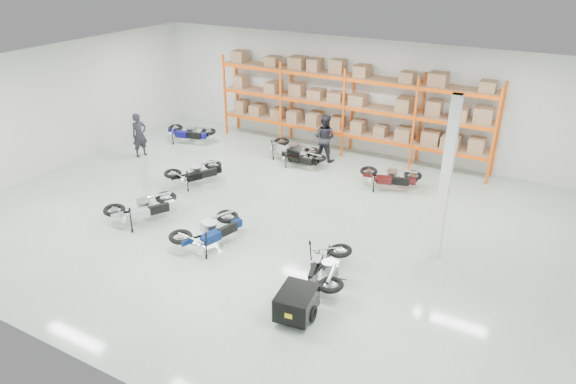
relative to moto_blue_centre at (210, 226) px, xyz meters
The scene contains 14 objects.
room 2.68m from the moto_blue_centre, 76.15° to the left, with size 18.00×18.00×18.00m.
pallet_rack 8.67m from the moto_blue_centre, 86.60° to the left, with size 11.28×0.98×3.62m.
structural_column 6.46m from the moto_blue_centre, 24.06° to the left, with size 0.25×0.25×4.50m, color white.
moto_blue_centre is the anchor object (origin of this frame).
moto_silver_left 2.63m from the moto_blue_centre, behind, with size 0.86×1.94×1.19m, color #B4B5BB, non-canonical shape.
moto_black_far_left 4.29m from the moto_blue_centre, 133.45° to the left, with size 0.82×1.84×1.12m, color black, non-canonical shape.
moto_touring_right 3.62m from the moto_blue_centre, ahead, with size 0.82×1.84×1.13m, color black, non-canonical shape.
trailer 3.97m from the moto_blue_centre, 24.06° to the right, with size 0.92×1.71×0.70m.
moto_back_a 8.64m from the moto_blue_centre, 132.63° to the left, with size 0.85×1.90×1.16m, color navy, non-canonical shape.
moto_back_b 6.79m from the moto_blue_centre, 98.78° to the left, with size 0.86×1.93×1.18m, color #B5B8BF, non-canonical shape.
moto_back_c 6.29m from the moto_blue_centre, 93.58° to the left, with size 0.70×1.58×0.97m, color black, non-canonical shape.
moto_back_d 6.86m from the moto_blue_centre, 62.19° to the left, with size 0.82×1.83×1.12m, color #450D0F, non-canonical shape.
person_left 7.75m from the moto_blue_centre, 147.53° to the left, with size 0.64×0.42×1.76m, color #222129.
person_back 7.31m from the moto_blue_centre, 89.34° to the left, with size 0.90×0.70×1.86m, color black.
Camera 1 is at (7.45, -11.91, 7.69)m, focal length 32.00 mm.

